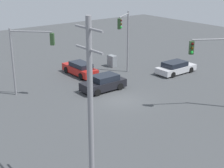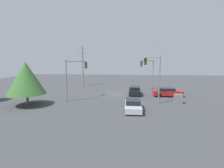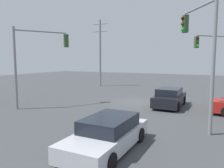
# 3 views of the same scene
# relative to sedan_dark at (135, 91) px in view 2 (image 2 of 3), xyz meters

# --- Properties ---
(ground_plane) EXTENTS (80.00, 80.00, 0.00)m
(ground_plane) POSITION_rel_sedan_dark_xyz_m (2.94, -0.36, -0.72)
(ground_plane) COLOR #424447
(sedan_dark) EXTENTS (2.01, 4.34, 1.50)m
(sedan_dark) POSITION_rel_sedan_dark_xyz_m (0.00, 0.00, 0.00)
(sedan_dark) COLOR black
(sedan_dark) RESTS_ON ground_plane
(sedan_silver) EXTENTS (2.06, 4.73, 1.34)m
(sedan_silver) POSITION_rel_sedan_dark_xyz_m (0.49, 9.55, -0.07)
(sedan_silver) COLOR silver
(sedan_silver) RESTS_ON ground_plane
(sedan_red) EXTENTS (4.78, 1.84, 1.44)m
(sedan_red) POSITION_rel_sedan_dark_xyz_m (-5.45, 0.84, -0.02)
(sedan_red) COLOR red
(sedan_red) RESTS_ON ground_plane
(traffic_signal_main) EXTENTS (2.37, 3.69, 6.13)m
(traffic_signal_main) POSITION_rel_sedan_dark_xyz_m (9.22, 4.66, 3.51)
(traffic_signal_main) COLOR gray
(traffic_signal_main) RESTS_ON ground_plane
(traffic_signal_cross) EXTENTS (2.10, 2.96, 6.75)m
(traffic_signal_cross) POSITION_rel_sedan_dark_xyz_m (-2.52, 4.69, 3.85)
(traffic_signal_cross) COLOR gray
(traffic_signal_cross) RESTS_ON ground_plane
(traffic_signal_aux) EXTENTS (2.99, 2.99, 6.19)m
(traffic_signal_aux) POSITION_rel_sedan_dark_xyz_m (-2.96, -6.04, 3.53)
(traffic_signal_aux) COLOR gray
(traffic_signal_aux) RESTS_ON ground_plane
(utility_pole_tall) EXTENTS (2.20, 0.28, 9.22)m
(utility_pole_tall) POSITION_rel_sedan_dark_xyz_m (11.78, -9.52, 4.17)
(utility_pole_tall) COLOR gray
(utility_pole_tall) RESTS_ON ground_plane
(electrical_cabinet) EXTENTS (1.09, 0.68, 1.33)m
(electrical_cabinet) POSITION_rel_sedan_dark_xyz_m (-5.94, 5.64, -0.05)
(electrical_cabinet) COLOR gray
(electrical_cabinet) RESTS_ON ground_plane
(tree_corner) EXTENTS (4.96, 4.96, 5.90)m
(tree_corner) POSITION_rel_sedan_dark_xyz_m (14.66, 8.62, 3.01)
(tree_corner) COLOR brown
(tree_corner) RESTS_ON ground_plane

